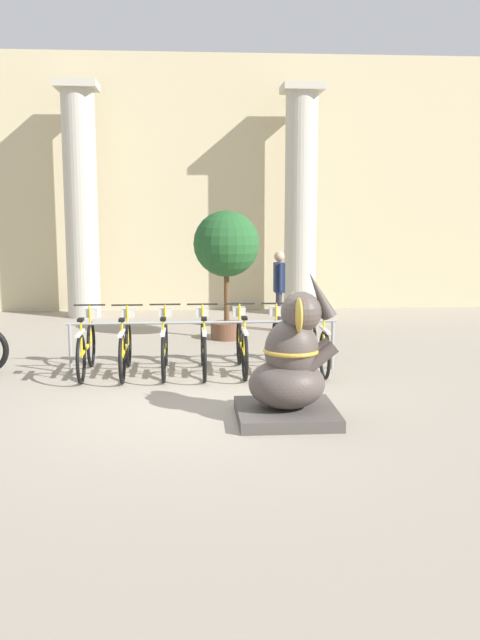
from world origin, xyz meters
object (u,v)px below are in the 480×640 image
(bicycle_4, at_px, (242,345))
(bicycle_6, at_px, (317,344))
(person_pedestrian, at_px, (279,284))
(potted_tree, at_px, (226,249))
(elephant_statue, at_px, (291,369))
(bicycle_2, at_px, (165,346))
(bicycle_0, at_px, (86,347))
(bicycle_1, at_px, (125,347))
(bicycle_3, at_px, (203,346))
(bicycle_5, at_px, (280,345))

(bicycle_4, relative_size, bicycle_6, 1.00)
(bicycle_4, height_order, bicycle_6, same)
(person_pedestrian, bearing_deg, potted_tree, -142.97)
(person_pedestrian, bearing_deg, elephant_statue, -96.08)
(bicycle_2, distance_m, elephant_statue, 2.92)
(bicycle_6, xyz_separation_m, potted_tree, (-1.23, 2.73, 1.28))
(bicycle_4, xyz_separation_m, elephant_statue, (0.38, -2.48, 0.19))
(bicycle_0, height_order, person_pedestrian, person_pedestrian)
(elephant_statue, bearing_deg, bicycle_6, 72.73)
(bicycle_2, bearing_deg, bicycle_1, -177.18)
(bicycle_0, distance_m, bicycle_1, 0.58)
(bicycle_0, relative_size, bicycle_3, 1.00)
(bicycle_3, distance_m, potted_tree, 3.09)
(bicycle_2, xyz_separation_m, bicycle_5, (1.74, -0.01, 0.00))
(bicycle_2, bearing_deg, bicycle_5, -0.39)
(bicycle_3, bearing_deg, person_pedestrian, 65.93)
(bicycle_6, distance_m, elephant_statue, 2.62)
(bicycle_1, height_order, bicycle_3, same)
(person_pedestrian, bearing_deg, bicycle_1, -127.48)
(potted_tree, bearing_deg, bicycle_0, -129.46)
(bicycle_6, relative_size, elephant_statue, 1.01)
(bicycle_1, relative_size, bicycle_6, 1.00)
(bicycle_0, xyz_separation_m, bicycle_2, (1.16, -0.02, 0.00))
(bicycle_0, xyz_separation_m, bicycle_3, (1.74, -0.04, 0.00))
(bicycle_5, distance_m, potted_tree, 3.12)
(bicycle_0, distance_m, bicycle_2, 1.16)
(bicycle_5, height_order, person_pedestrian, person_pedestrian)
(bicycle_0, bearing_deg, potted_tree, 50.54)
(bicycle_1, height_order, bicycle_6, same)
(bicycle_1, bearing_deg, bicycle_3, 0.52)
(person_pedestrian, bearing_deg, bicycle_3, -114.07)
(bicycle_2, relative_size, bicycle_3, 1.00)
(elephant_statue, height_order, person_pedestrian, elephant_statue)
(bicycle_1, height_order, bicycle_2, same)
(bicycle_3, relative_size, person_pedestrian, 1.12)
(bicycle_2, height_order, bicycle_6, same)
(bicycle_1, relative_size, bicycle_2, 1.00)
(bicycle_3, xyz_separation_m, bicycle_6, (1.74, 0.04, 0.00))
(bicycle_3, bearing_deg, bicycle_1, -179.48)
(bicycle_3, distance_m, bicycle_6, 1.74)
(potted_tree, bearing_deg, elephant_statue, -84.99)
(bicycle_1, relative_size, elephant_statue, 1.01)
(bicycle_1, height_order, person_pedestrian, person_pedestrian)
(bicycle_5, xyz_separation_m, bicycle_6, (0.58, 0.04, 0.00))
(bicycle_2, bearing_deg, person_pedestrian, 58.58)
(bicycle_0, xyz_separation_m, bicycle_5, (2.90, -0.03, 0.00))
(potted_tree, bearing_deg, bicycle_4, -88.46)
(bicycle_1, relative_size, bicycle_3, 1.00)
(bicycle_6, xyz_separation_m, person_pedestrian, (-0.13, 3.56, 0.54))
(bicycle_1, bearing_deg, potted_tree, 59.06)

